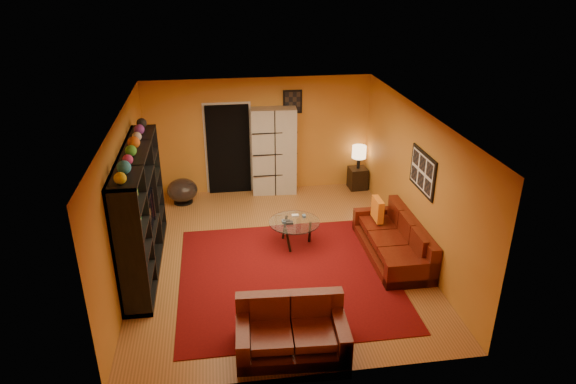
{
  "coord_description": "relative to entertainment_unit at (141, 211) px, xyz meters",
  "views": [
    {
      "loc": [
        -0.96,
        -7.95,
        4.86
      ],
      "look_at": [
        0.23,
        0.1,
        1.19
      ],
      "focal_mm": 32.0,
      "sensor_mm": 36.0,
      "label": 1
    }
  ],
  "objects": [
    {
      "name": "ceiling",
      "position": [
        2.27,
        0.0,
        1.55
      ],
      "size": [
        6.0,
        6.0,
        0.0
      ],
      "primitive_type": "plane",
      "rotation": [
        3.14,
        0.0,
        0.0
      ],
      "color": "white",
      "rests_on": "wall_back"
    },
    {
      "name": "wall_right",
      "position": [
        4.78,
        0.0,
        0.25
      ],
      "size": [
        0.0,
        6.0,
        6.0
      ],
      "primitive_type": "plane",
      "rotation": [
        1.57,
        0.0,
        -1.57
      ],
      "color": "#BF782A",
      "rests_on": "floor"
    },
    {
      "name": "table_lamp",
      "position": [
        4.53,
        2.72,
        -0.17
      ],
      "size": [
        0.32,
        0.32,
        0.54
      ],
      "color": "black",
      "rests_on": "side_table"
    },
    {
      "name": "wall_back",
      "position": [
        2.27,
        3.0,
        0.25
      ],
      "size": [
        6.0,
        0.0,
        6.0
      ],
      "primitive_type": "plane",
      "rotation": [
        1.57,
        0.0,
        0.0
      ],
      "color": "#BF782A",
      "rests_on": "floor"
    },
    {
      "name": "wall_art_right",
      "position": [
        4.75,
        -0.3,
        0.55
      ],
      "size": [
        0.03,
        1.0,
        0.7
      ],
      "primitive_type": "cube",
      "color": "black",
      "rests_on": "wall_right"
    },
    {
      "name": "wall_front",
      "position": [
        2.27,
        -3.0,
        0.25
      ],
      "size": [
        6.0,
        0.0,
        6.0
      ],
      "primitive_type": "plane",
      "rotation": [
        -1.57,
        0.0,
        0.0
      ],
      "color": "#BF782A",
      "rests_on": "floor"
    },
    {
      "name": "floor",
      "position": [
        2.27,
        0.0,
        -1.05
      ],
      "size": [
        6.0,
        6.0,
        0.0
      ],
      "primitive_type": "plane",
      "color": "brown",
      "rests_on": "ground"
    },
    {
      "name": "rug",
      "position": [
        2.38,
        -0.7,
        -1.04
      ],
      "size": [
        3.6,
        3.6,
        0.01
      ],
      "primitive_type": "cube",
      "color": "#4E090B",
      "rests_on": "floor"
    },
    {
      "name": "loveseat",
      "position": [
        2.18,
        -2.42,
        -0.77
      ],
      "size": [
        1.55,
        0.98,
        0.85
      ],
      "rotation": [
        0.0,
        0.0,
        1.51
      ],
      "color": "#481109",
      "rests_on": "rug"
    },
    {
      "name": "doorway",
      "position": [
        1.57,
        2.96,
        -0.03
      ],
      "size": [
        0.95,
        0.1,
        2.04
      ],
      "primitive_type": "cube",
      "color": "black",
      "rests_on": "floor"
    },
    {
      "name": "storage_cabinet",
      "position": [
        2.58,
        2.8,
        -0.06
      ],
      "size": [
        1.01,
        0.5,
        1.97
      ],
      "primitive_type": "cube",
      "rotation": [
        0.0,
        0.0,
        -0.06
      ],
      "color": "#B2AEA4",
      "rests_on": "floor"
    },
    {
      "name": "wall_art_back",
      "position": [
        3.02,
        2.98,
        1.0
      ],
      "size": [
        0.42,
        0.03,
        0.52
      ],
      "primitive_type": "cube",
      "color": "black",
      "rests_on": "wall_back"
    },
    {
      "name": "wall_left",
      "position": [
        -0.23,
        0.0,
        0.25
      ],
      "size": [
        0.0,
        6.0,
        6.0
      ],
      "primitive_type": "plane",
      "rotation": [
        1.57,
        0.0,
        1.57
      ],
      "color": "#BF782A",
      "rests_on": "floor"
    },
    {
      "name": "bowl_chair",
      "position": [
        0.52,
        2.5,
        -0.76
      ],
      "size": [
        0.67,
        0.67,
        0.54
      ],
      "color": "black",
      "rests_on": "floor"
    },
    {
      "name": "coffee_table",
      "position": [
        2.65,
        0.33,
        -0.62
      ],
      "size": [
        0.95,
        0.95,
        0.47
      ],
      "rotation": [
        0.0,
        0.0,
        -0.02
      ],
      "color": "silver",
      "rests_on": "floor"
    },
    {
      "name": "sofa",
      "position": [
        4.41,
        -0.3,
        -0.76
      ],
      "size": [
        0.89,
        2.15,
        0.85
      ],
      "rotation": [
        0.0,
        0.0,
        -0.0
      ],
      "color": "#481109",
      "rests_on": "rug"
    },
    {
      "name": "throw_pillow",
      "position": [
        4.22,
        0.31,
        -0.42
      ],
      "size": [
        0.12,
        0.42,
        0.42
      ],
      "primitive_type": "cube",
      "color": "orange",
      "rests_on": "sofa"
    },
    {
      "name": "side_table",
      "position": [
        4.53,
        2.72,
        -0.8
      ],
      "size": [
        0.42,
        0.42,
        0.5
      ],
      "primitive_type": "cube",
      "rotation": [
        0.0,
        0.0,
        0.05
      ],
      "color": "black",
      "rests_on": "floor"
    },
    {
      "name": "tv",
      "position": [
        0.05,
        -0.09,
        -0.04
      ],
      "size": [
        1.0,
        0.13,
        0.58
      ],
      "primitive_type": "imported",
      "rotation": [
        0.0,
        0.0,
        1.57
      ],
      "color": "black",
      "rests_on": "entertainment_unit"
    },
    {
      "name": "entertainment_unit",
      "position": [
        0.0,
        0.0,
        0.0
      ],
      "size": [
        0.45,
        3.0,
        2.1
      ],
      "primitive_type": "cube",
      "color": "black",
      "rests_on": "floor"
    }
  ]
}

